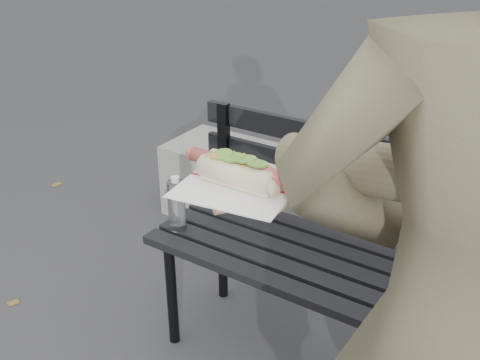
# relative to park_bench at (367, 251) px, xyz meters

# --- Properties ---
(park_bench) EXTENTS (1.50, 0.44, 0.88)m
(park_bench) POSITION_rel_park_bench_xyz_m (0.00, 0.00, 0.00)
(park_bench) COLOR black
(park_bench) RESTS_ON ground
(concrete_block) EXTENTS (1.20, 0.40, 0.40)m
(concrete_block) POSITION_rel_park_bench_xyz_m (-0.74, 0.71, -0.32)
(concrete_block) COLOR slate
(concrete_block) RESTS_ON ground
(person) EXTENTS (0.76, 0.63, 1.80)m
(person) POSITION_rel_park_bench_xyz_m (0.42, -0.73, 0.38)
(person) COLOR brown
(person) RESTS_ON ground
(held_hotdog) EXTENTS (0.62, 0.30, 0.20)m
(held_hotdog) POSITION_rel_park_bench_xyz_m (0.22, -0.75, 0.64)
(held_hotdog) COLOR brown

